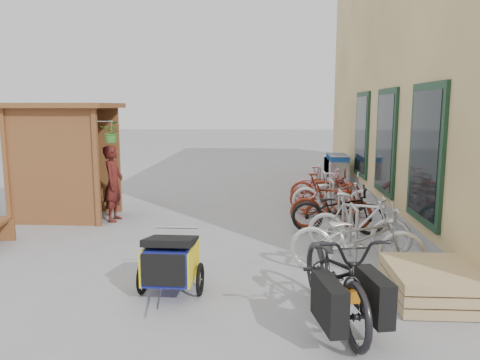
# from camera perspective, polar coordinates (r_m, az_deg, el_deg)

# --- Properties ---
(ground) EXTENTS (80.00, 80.00, 0.00)m
(ground) POSITION_cam_1_polar(r_m,az_deg,el_deg) (7.38, -4.61, -9.50)
(ground) COLOR gray
(kiosk) EXTENTS (2.49, 1.65, 2.40)m
(kiosk) POSITION_cam_1_polar(r_m,az_deg,el_deg) (10.35, -21.09, 4.05)
(kiosk) COLOR brown
(kiosk) RESTS_ON ground
(bike_rack) EXTENTS (0.05, 5.35, 0.86)m
(bike_rack) POSITION_cam_1_polar(r_m,az_deg,el_deg) (9.60, 11.11, -2.11)
(bike_rack) COLOR #A5A8AD
(bike_rack) RESTS_ON ground
(pallet_stack) EXTENTS (1.00, 1.20, 0.40)m
(pallet_stack) POSITION_cam_1_polar(r_m,az_deg,el_deg) (6.26, 22.33, -11.59)
(pallet_stack) COLOR tan
(pallet_stack) RESTS_ON ground
(shopping_carts) EXTENTS (0.55, 1.85, 0.98)m
(shopping_carts) POSITION_cam_1_polar(r_m,az_deg,el_deg) (13.99, 11.54, 1.58)
(shopping_carts) COLOR silver
(shopping_carts) RESTS_ON ground
(child_trailer) EXTENTS (0.80, 1.34, 0.79)m
(child_trailer) POSITION_cam_1_polar(r_m,az_deg,el_deg) (5.98, -8.46, -9.64)
(child_trailer) COLOR navy
(child_trailer) RESTS_ON ground
(cargo_bike) EXTENTS (1.07, 2.12, 1.06)m
(cargo_bike) POSITION_cam_1_polar(r_m,az_deg,el_deg) (5.27, 11.67, -11.30)
(cargo_bike) COLOR black
(cargo_bike) RESTS_ON ground
(person_kiosk) EXTENTS (0.38, 0.57, 1.55)m
(person_kiosk) POSITION_cam_1_polar(r_m,az_deg,el_deg) (9.88, -15.17, -0.41)
(person_kiosk) COLOR maroon
(person_kiosk) RESTS_ON ground
(bike_0) EXTENTS (1.93, 0.86, 0.98)m
(bike_0) POSITION_cam_1_polar(r_m,az_deg,el_deg) (6.86, 14.00, -6.90)
(bike_0) COLOR #B9B9B5
(bike_0) RESTS_ON ground
(bike_1) EXTENTS (1.70, 0.98, 0.98)m
(bike_1) POSITION_cam_1_polar(r_m,az_deg,el_deg) (7.65, 14.25, -5.24)
(bike_1) COLOR silver
(bike_1) RESTS_ON ground
(bike_2) EXTENTS (1.77, 0.78, 0.90)m
(bike_2) POSITION_cam_1_polar(r_m,az_deg,el_deg) (8.82, 11.89, -3.55)
(bike_2) COLOR black
(bike_2) RESTS_ON ground
(bike_3) EXTENTS (1.59, 0.61, 0.93)m
(bike_3) POSITION_cam_1_polar(r_m,az_deg,el_deg) (9.09, 11.02, -3.05)
(bike_3) COLOR maroon
(bike_3) RESTS_ON ground
(bike_4) EXTENTS (1.88, 0.98, 0.94)m
(bike_4) POSITION_cam_1_polar(r_m,az_deg,el_deg) (10.17, 11.39, -1.75)
(bike_4) COLOR silver
(bike_4) RESTS_ON ground
(bike_5) EXTENTS (1.53, 0.82, 0.88)m
(bike_5) POSITION_cam_1_polar(r_m,az_deg,el_deg) (10.38, 10.03, -1.66)
(bike_5) COLOR maroon
(bike_5) RESTS_ON ground
(bike_6) EXTENTS (1.72, 0.79, 0.87)m
(bike_6) POSITION_cam_1_polar(r_m,az_deg,el_deg) (11.28, 10.37, -0.85)
(bike_6) COLOR maroon
(bike_6) RESTS_ON ground
(bike_7) EXTENTS (1.52, 0.64, 0.88)m
(bike_7) POSITION_cam_1_polar(r_m,az_deg,el_deg) (11.64, 10.17, -0.50)
(bike_7) COLOR pink
(bike_7) RESTS_ON ground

